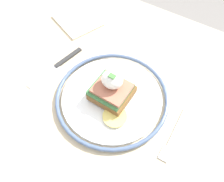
{
  "coord_description": "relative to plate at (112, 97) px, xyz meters",
  "views": [
    {
      "loc": [
        -0.2,
        0.26,
        1.23
      ],
      "look_at": [
        -0.04,
        0.02,
        0.78
      ],
      "focal_mm": 35.0,
      "sensor_mm": 36.0,
      "label": 1
    }
  ],
  "objects": [
    {
      "name": "ground_plane",
      "position": [
        0.04,
        -0.02,
        -0.75
      ],
      "size": [
        6.0,
        6.0,
        0.0
      ],
      "primitive_type": "plane",
      "color": "gray"
    },
    {
      "name": "sandwich",
      "position": [
        0.0,
        0.0,
        0.04
      ],
      "size": [
        0.12,
        0.12,
        0.08
      ],
      "color": "brown",
      "rests_on": "plate"
    },
    {
      "name": "plate",
      "position": [
        0.0,
        0.0,
        0.0
      ],
      "size": [
        0.29,
        0.29,
        0.02
      ],
      "color": "white",
      "rests_on": "dining_table"
    },
    {
      "name": "fork",
      "position": [
        -0.18,
        0.01,
        -0.01
      ],
      "size": [
        0.02,
        0.15,
        0.0
      ],
      "color": "silver",
      "rests_on": "dining_table"
    },
    {
      "name": "knife",
      "position": [
        0.19,
        -0.01,
        -0.01
      ],
      "size": [
        0.05,
        0.19,
        0.01
      ],
      "color": "#2D2D2D",
      "rests_on": "dining_table"
    },
    {
      "name": "napkin",
      "position": [
        0.26,
        -0.19,
        -0.0
      ],
      "size": [
        0.18,
        0.16,
        0.01
      ],
      "primitive_type": "cube",
      "rotation": [
        0.0,
        0.0,
        -0.36
      ],
      "color": "beige",
      "rests_on": "dining_table"
    },
    {
      "name": "dining_table",
      "position": [
        0.04,
        -0.02,
        -0.12
      ],
      "size": [
        1.09,
        0.78,
        0.75
      ],
      "color": "#C6B28E",
      "rests_on": "ground_plane"
    }
  ]
}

